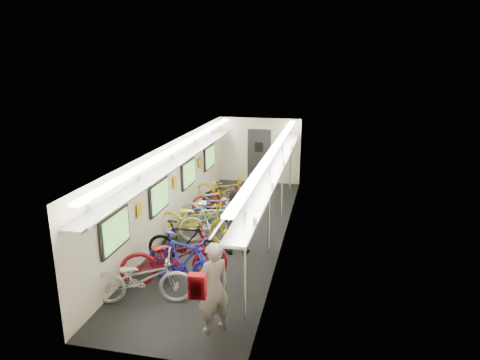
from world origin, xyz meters
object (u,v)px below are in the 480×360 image
at_px(bicycle_1, 183,261).
at_px(passenger_mid, 234,221).
at_px(backpack, 197,286).
at_px(passenger_near, 213,288).
at_px(bicycle_0, 142,278).

bearing_deg(bicycle_1, passenger_mid, -0.08).
bearing_deg(passenger_mid, backpack, 91.28).
bearing_deg(backpack, passenger_near, 84.80).
height_order(bicycle_1, passenger_mid, passenger_mid).
height_order(passenger_near, backpack, passenger_near).
relative_size(passenger_near, backpack, 4.28).
bearing_deg(backpack, bicycle_0, 135.15).
relative_size(bicycle_0, bicycle_1, 1.01).
bearing_deg(bicycle_0, passenger_near, -124.17).
bearing_deg(passenger_near, passenger_mid, -128.08).
xyz_separation_m(bicycle_0, passenger_mid, (1.20, 2.52, 0.29)).
height_order(passenger_near, passenger_mid, passenger_near).
xyz_separation_m(passenger_near, passenger_mid, (-0.35, 3.07, -0.02)).
relative_size(passenger_mid, backpack, 4.19).
distance_m(passenger_near, backpack, 0.91).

